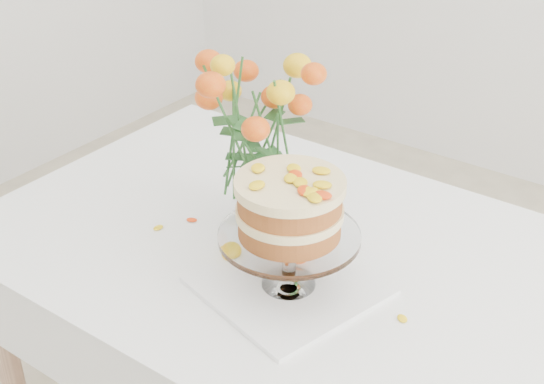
{
  "coord_description": "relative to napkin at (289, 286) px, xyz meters",
  "views": [
    {
      "loc": [
        0.76,
        -1.14,
        1.69
      ],
      "look_at": [
        -0.03,
        -0.05,
        0.91
      ],
      "focal_mm": 50.0,
      "sensor_mm": 36.0,
      "label": 1
    }
  ],
  "objects": [
    {
      "name": "napkin",
      "position": [
        0.0,
        0.0,
        0.0
      ],
      "size": [
        0.39,
        0.39,
        0.01
      ],
      "primitive_type": "cube",
      "rotation": [
        0.0,
        0.0,
        -0.25
      ],
      "color": "white",
      "rests_on": "table"
    },
    {
      "name": "stray_petal_f",
      "position": [
        0.23,
        0.05,
        -0.0
      ],
      "size": [
        0.03,
        0.02,
        0.0
      ],
      "primitive_type": "ellipsoid",
      "color": "yellow",
      "rests_on": "table"
    },
    {
      "name": "rose_vase",
      "position": [
        -0.2,
        0.16,
        0.26
      ],
      "size": [
        0.32,
        0.32,
        0.45
      ],
      "rotation": [
        0.0,
        0.0,
        0.1
      ],
      "color": "white",
      "rests_on": "table"
    },
    {
      "name": "stray_petal_c",
      "position": [
        -0.05,
        -0.05,
        -0.0
      ],
      "size": [
        0.03,
        0.02,
        0.0
      ],
      "primitive_type": "ellipsoid",
      "color": "yellow",
      "rests_on": "table"
    },
    {
      "name": "cake_stand",
      "position": [
        0.0,
        0.0,
        0.17
      ],
      "size": [
        0.28,
        0.28,
        0.25
      ],
      "rotation": [
        0.0,
        0.0,
        -0.18
      ],
      "color": "white",
      "rests_on": "napkin"
    },
    {
      "name": "loose_rose_near",
      "position": [
        -0.15,
        0.01,
        0.01
      ],
      "size": [
        0.08,
        0.04,
        0.04
      ],
      "rotation": [
        0.0,
        0.0,
        -0.29
      ],
      "color": "yellow",
      "rests_on": "table"
    },
    {
      "name": "stray_petal_e",
      "position": [
        -0.37,
        0.01,
        -0.0
      ],
      "size": [
        0.03,
        0.02,
        0.0
      ],
      "primitive_type": "ellipsoid",
      "color": "yellow",
      "rests_on": "table"
    },
    {
      "name": "stray_petal_d",
      "position": [
        -0.33,
        0.08,
        -0.0
      ],
      "size": [
        0.03,
        0.02,
        0.0
      ],
      "primitive_type": "ellipsoid",
      "color": "yellow",
      "rests_on": "table"
    },
    {
      "name": "stray_petal_a",
      "position": [
        -0.19,
        0.03,
        -0.0
      ],
      "size": [
        0.03,
        0.02,
        0.0
      ],
      "primitive_type": "ellipsoid",
      "color": "yellow",
      "rests_on": "table"
    },
    {
      "name": "stray_petal_b",
      "position": [
        -0.09,
        -0.01,
        -0.0
      ],
      "size": [
        0.03,
        0.02,
        0.0
      ],
      "primitive_type": "ellipsoid",
      "color": "yellow",
      "rests_on": "table"
    },
    {
      "name": "loose_rose_far",
      "position": [
        -0.03,
        0.08,
        0.01
      ],
      "size": [
        0.09,
        0.05,
        0.04
      ],
      "rotation": [
        0.0,
        0.0,
        -0.08
      ],
      "color": "red",
      "rests_on": "table"
    },
    {
      "name": "table",
      "position": [
        -0.07,
        0.13,
        -0.09
      ],
      "size": [
        1.43,
        0.93,
        0.76
      ],
      "color": "tan",
      "rests_on": "ground"
    }
  ]
}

